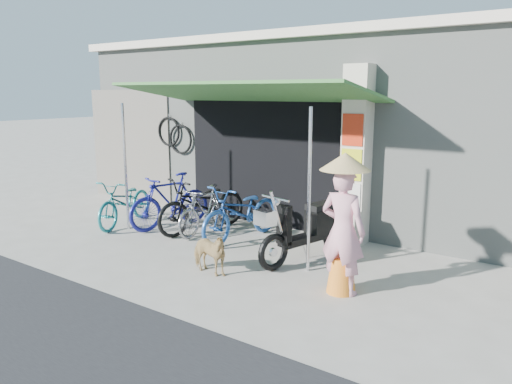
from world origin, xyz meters
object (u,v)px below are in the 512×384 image
Objects in this scene: bike_navy at (242,212)px; street_dog at (208,253)px; bike_blue at (170,201)px; bike_black at (203,204)px; bike_teal at (126,202)px; nun at (343,225)px; moped at (309,229)px; bike_silver at (205,210)px.

bike_navy is 2.57× the size of street_dog.
bike_blue is at bearing -168.92° from bike_navy.
street_dog is (1.54, -1.65, -0.20)m from bike_black.
nun is (4.91, -0.62, 0.44)m from bike_teal.
bike_navy is at bearing -5.39° from bike_teal.
bike_navy is 0.99× the size of moped.
moped reaches higher than bike_teal.
bike_silver is 2.09m from street_dog.
bike_navy is at bearing 26.29° from street_dog.
bike_blue is at bearing -154.18° from bike_black.
street_dog is at bearing 16.07° from nun.
bike_silver is (0.14, -0.10, -0.07)m from bike_black.
bike_silver is at bearing -23.94° from bike_black.
bike_teal is 4.96m from nun.
bike_teal is at bearing -6.08° from nun.
bike_navy is at bearing 10.72° from bike_black.
bike_blue is at bearing -177.09° from bike_silver.
bike_black reaches higher than bike_navy.
bike_teal is at bearing -167.40° from bike_silver.
moped reaches higher than bike_blue.
bike_blue is (0.85, 0.37, 0.06)m from bike_teal.
nun reaches higher than bike_navy.
street_dog is at bearing -63.72° from bike_navy.
bike_navy is at bearing -23.75° from nun.
bike_blue reaches higher than bike_navy.
bike_teal is 2.37× the size of street_dog.
bike_teal is 1.00× the size of bike_blue.
bike_silver is at bearing -16.93° from nun.
street_dog is (0.61, -1.63, -0.19)m from bike_navy.
bike_blue is at bearing -168.21° from moped.
moped is at bearing 10.92° from bike_blue.
moped is at bearing -40.34° from nun.
nun is at bearing -20.16° from bike_silver.
street_dog is 1.62m from moped.
bike_navy is at bearing 18.58° from bike_blue.
moped reaches higher than bike_silver.
street_dog is at bearing -37.24° from bike_teal.
bike_black is at bearing -172.86° from moped.
nun is at bearing -7.06° from bike_black.
bike_black is 0.93m from bike_navy.
bike_blue is at bearing 62.03° from street_dog.
street_dog is at bearing -20.48° from bike_blue.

